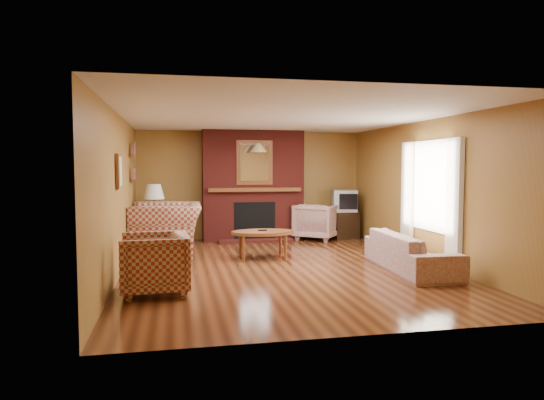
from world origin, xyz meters
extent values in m
plane|color=#401E0D|center=(0.00, 0.00, 0.00)|extent=(6.50, 6.50, 0.00)
plane|color=silver|center=(0.00, 0.00, 2.40)|extent=(6.50, 6.50, 0.00)
plane|color=olive|center=(0.00, 3.25, 1.20)|extent=(6.50, 0.00, 6.50)
plane|color=olive|center=(0.00, -3.25, 1.20)|extent=(6.50, 0.00, 6.50)
plane|color=olive|center=(-2.50, 0.00, 1.20)|extent=(0.00, 6.50, 6.50)
plane|color=olive|center=(2.50, 0.00, 1.20)|extent=(0.00, 6.50, 6.50)
cube|color=#5A1813|center=(0.00, 3.00, 1.20)|extent=(2.20, 0.50, 2.40)
cube|color=black|center=(0.00, 2.77, 0.45)|extent=(0.90, 0.06, 0.80)
cube|color=#5A1813|center=(0.00, 2.60, 0.03)|extent=(1.60, 0.35, 0.06)
cube|color=brown|center=(0.00, 2.73, 1.12)|extent=(2.00, 0.18, 0.08)
cube|color=brown|center=(0.00, 2.76, 1.70)|extent=(0.78, 0.05, 0.95)
cube|color=white|center=(0.00, 2.73, 1.70)|extent=(0.62, 0.02, 0.80)
cube|color=beige|center=(2.44, -0.95, 1.05)|extent=(0.08, 0.35, 2.00)
cube|color=beige|center=(2.44, 0.55, 1.05)|extent=(0.08, 0.35, 2.00)
cube|color=white|center=(2.48, -0.20, 1.30)|extent=(0.03, 1.10, 1.50)
cube|color=brown|center=(-2.47, 1.90, 1.35)|extent=(0.06, 0.55, 0.04)
cube|color=brown|center=(-2.47, 1.90, 1.80)|extent=(0.06, 0.55, 0.04)
cube|color=brown|center=(-2.47, -0.30, 1.55)|extent=(0.04, 0.40, 0.50)
cube|color=beige|center=(-2.44, -0.30, 1.55)|extent=(0.01, 0.32, 0.42)
cylinder|color=black|center=(0.00, 2.30, 2.22)|extent=(0.01, 0.01, 0.35)
cone|color=tan|center=(0.00, 2.30, 2.00)|extent=(0.36, 0.36, 0.18)
imported|color=maroon|center=(-1.85, 1.56, 0.47)|extent=(1.29, 1.46, 0.94)
imported|color=maroon|center=(-1.95, -1.27, 0.39)|extent=(0.90, 0.87, 0.78)
imported|color=beige|center=(1.90, -0.66, 0.29)|extent=(0.87, 2.05, 0.59)
imported|color=beige|center=(1.40, 2.72, 0.40)|extent=(1.21, 1.22, 0.80)
ellipsoid|color=brown|center=(-0.19, 0.74, 0.47)|extent=(1.09, 0.68, 0.05)
cube|color=black|center=(-0.19, 0.74, 0.50)|extent=(0.15, 0.05, 0.02)
cylinder|color=brown|center=(0.18, 0.96, 0.22)|extent=(0.05, 0.05, 0.44)
cylinder|color=brown|center=(-0.56, 0.96, 0.22)|extent=(0.05, 0.05, 0.44)
cylinder|color=brown|center=(0.18, 0.52, 0.22)|extent=(0.05, 0.05, 0.44)
cylinder|color=brown|center=(-0.56, 0.52, 0.22)|extent=(0.05, 0.05, 0.44)
cube|color=brown|center=(-2.10, 2.45, 0.28)|extent=(0.46, 0.46, 0.57)
sphere|color=silver|center=(-2.10, 2.45, 0.73)|extent=(0.34, 0.34, 0.34)
cylinder|color=black|center=(-2.10, 2.45, 0.92)|extent=(0.03, 0.03, 0.11)
cone|color=white|center=(-2.10, 2.45, 1.11)|extent=(0.42, 0.42, 0.29)
cube|color=black|center=(2.05, 2.80, 0.30)|extent=(0.60, 0.55, 0.60)
cube|color=#9A9CA1|center=(2.05, 2.80, 0.85)|extent=(0.61, 0.60, 0.48)
cube|color=black|center=(2.05, 2.54, 0.85)|extent=(0.40, 0.10, 0.34)
camera|label=1|loc=(-1.68, -7.53, 1.62)|focal=32.00mm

